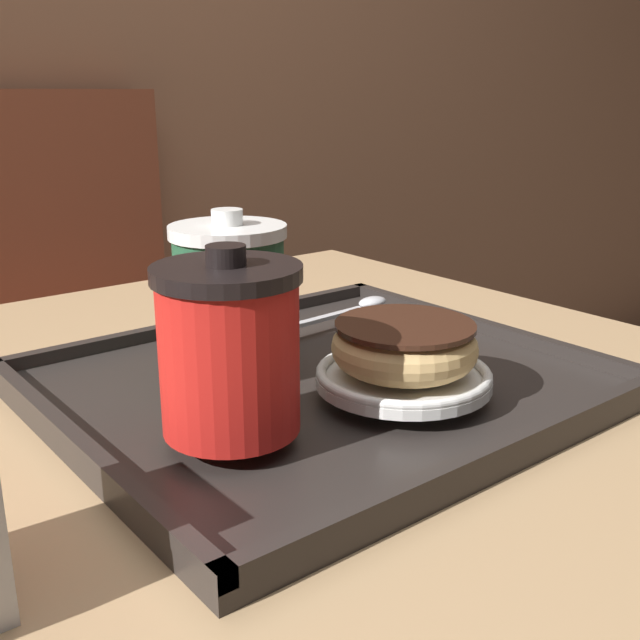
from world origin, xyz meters
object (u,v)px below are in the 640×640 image
object	(u,v)px
coffee_cup_front	(229,348)
donut_chocolate_glazed	(404,345)
spoon	(357,307)
coffee_cup_rear	(230,294)

from	to	relation	value
coffee_cup_front	donut_chocolate_glazed	distance (m)	0.15
coffee_cup_front	spoon	xyz separation A→B (m)	(0.25, 0.16, -0.05)
spoon	donut_chocolate_glazed	bearing A→B (deg)	-124.50
coffee_cup_front	spoon	world-z (taller)	coffee_cup_front
coffee_cup_rear	donut_chocolate_glazed	bearing A→B (deg)	-59.45
coffee_cup_front	donut_chocolate_glazed	xyz separation A→B (m)	(0.15, -0.02, -0.03)
coffee_cup_front	coffee_cup_rear	xyz separation A→B (m)	(0.07, 0.11, 0.00)
coffee_cup_front	coffee_cup_rear	size ratio (longest dim) A/B	0.98
coffee_cup_front	donut_chocolate_glazed	world-z (taller)	coffee_cup_front
spoon	coffee_cup_rear	bearing A→B (deg)	-168.89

